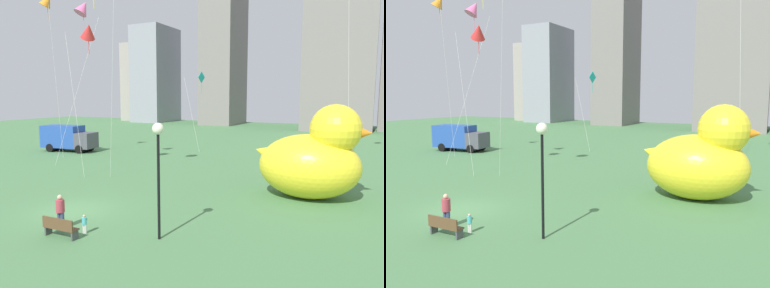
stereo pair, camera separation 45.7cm
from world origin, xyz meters
The scene contains 12 objects.
ground_plane centered at (0.00, 0.00, 0.00)m, with size 140.00×140.00×0.00m, color #497A49.
park_bench centered at (2.22, -3.01, 0.48)m, with size 1.67×0.49×0.90m.
person_adult centered at (1.42, -2.19, 0.88)m, with size 0.39×0.39×1.60m.
person_child centered at (2.81, -2.16, 0.47)m, with size 0.21×0.21×0.86m.
giant_inflatable_duck centered at (10.89, 8.24, 2.38)m, with size 6.76×4.33×5.60m.
lamppost centered at (6.09, -1.22, 3.85)m, with size 0.50×0.50×4.95m.
box_truck centered at (-16.21, 15.83, 1.45)m, with size 6.28×3.22×2.85m.
city_skyline centered at (-6.03, 59.99, 16.00)m, with size 69.24×16.98×38.83m.
kite_red centered at (-5.97, 8.28, 10.95)m, with size 2.69×2.64×11.74m.
kite_orange centered at (-14.10, 11.92, 14.90)m, with size 1.85×1.69×15.69m.
kite_pink centered at (-7.90, 9.91, 13.22)m, with size 3.88×3.97×14.00m.
kite_teal centered at (-3.62, 23.55, 7.88)m, with size 2.53×2.51×8.82m.
Camera 2 is at (14.41, -13.71, 6.01)m, focal length 34.20 mm.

